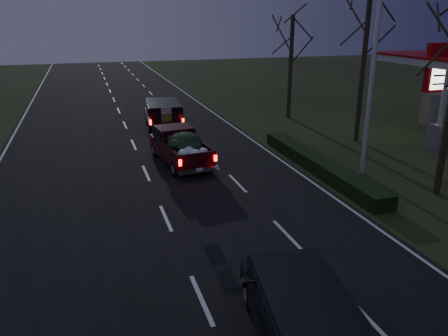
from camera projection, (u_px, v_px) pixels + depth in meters
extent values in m
plane|color=black|center=(166.00, 218.00, 15.63)|extent=(120.00, 120.00, 0.00)
cube|color=black|center=(166.00, 218.00, 15.63)|extent=(14.00, 120.00, 0.02)
cube|color=black|center=(318.00, 164.00, 20.47)|extent=(1.00, 10.00, 0.60)
cylinder|color=silver|center=(372.00, 75.00, 18.68)|extent=(0.20, 0.20, 9.00)
cube|color=gray|center=(433.00, 120.00, 24.25)|extent=(0.40, 0.40, 2.80)
cube|color=#910709|center=(441.00, 71.00, 23.37)|extent=(1.90, 0.35, 2.20)
cube|color=white|center=(443.00, 75.00, 23.26)|extent=(1.50, 0.03, 1.50)
cube|color=#910709|center=(445.00, 47.00, 22.96)|extent=(2.00, 0.40, 0.45)
cylinder|color=silver|center=(442.00, 108.00, 22.91)|extent=(0.24, 0.24, 4.60)
cube|color=gray|center=(437.00, 138.00, 23.44)|extent=(0.60, 0.90, 1.40)
cylinder|color=black|center=(363.00, 67.00, 24.12)|extent=(0.28, 0.28, 8.50)
cylinder|color=black|center=(290.00, 68.00, 30.39)|extent=(0.28, 0.28, 7.00)
cube|color=#37070E|center=(180.00, 152.00, 21.44)|extent=(2.37, 4.80, 0.51)
cube|color=#37070E|center=(174.00, 135.00, 21.93)|extent=(1.87, 1.66, 0.83)
cube|color=black|center=(174.00, 133.00, 21.90)|extent=(1.95, 1.58, 0.51)
cube|color=#37070E|center=(188.00, 153.00, 20.31)|extent=(2.00, 2.76, 0.06)
ellipsoid|color=black|center=(185.00, 142.00, 20.59)|extent=(1.66, 1.82, 0.55)
cylinder|color=gray|center=(162.00, 127.00, 20.68)|extent=(0.03, 0.03, 1.85)
cube|color=red|center=(167.00, 111.00, 20.52)|extent=(0.48, 0.07, 0.31)
cube|color=gold|center=(167.00, 119.00, 20.64)|extent=(0.48, 0.07, 0.31)
cube|color=black|center=(163.00, 119.00, 27.96)|extent=(2.55, 5.23, 0.63)
cube|color=black|center=(163.00, 109.00, 27.49)|extent=(2.30, 3.85, 0.84)
cube|color=black|center=(163.00, 107.00, 27.46)|extent=(2.40, 3.76, 0.51)
cube|color=black|center=(299.00, 321.00, 9.51)|extent=(2.48, 4.57, 0.54)
cube|color=black|center=(303.00, 303.00, 9.10)|extent=(2.18, 3.39, 0.72)
cube|color=black|center=(304.00, 300.00, 9.08)|extent=(2.26, 3.32, 0.43)
cube|color=black|center=(244.00, 283.00, 10.00)|extent=(0.12, 0.21, 0.14)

